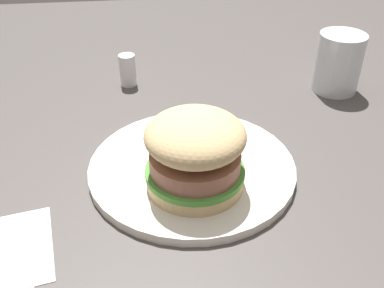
{
  "coord_description": "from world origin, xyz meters",
  "views": [
    {
      "loc": [
        -0.03,
        -0.42,
        0.35
      ],
      "look_at": [
        0.03,
        0.03,
        0.04
      ],
      "focal_mm": 41.19,
      "sensor_mm": 36.0,
      "label": 1
    }
  ],
  "objects_px": {
    "plate": "(192,167)",
    "sandwich": "(195,152)",
    "fries_pile": "(185,134)",
    "salt_shaker": "(128,70)",
    "drink_glass": "(338,65)"
  },
  "relations": [
    {
      "from": "salt_shaker",
      "to": "plate",
      "type": "bearing_deg",
      "value": -72.9
    },
    {
      "from": "fries_pile",
      "to": "salt_shaker",
      "type": "xyz_separation_m",
      "value": [
        -0.08,
        0.2,
        0.01
      ]
    },
    {
      "from": "sandwich",
      "to": "plate",
      "type": "bearing_deg",
      "value": 87.74
    },
    {
      "from": "sandwich",
      "to": "fries_pile",
      "type": "xyz_separation_m",
      "value": [
        -0.0,
        0.1,
        -0.04
      ]
    },
    {
      "from": "plate",
      "to": "fries_pile",
      "type": "relative_size",
      "value": 2.89
    },
    {
      "from": "salt_shaker",
      "to": "drink_glass",
      "type": "bearing_deg",
      "value": -10.01
    },
    {
      "from": "plate",
      "to": "drink_glass",
      "type": "distance_m",
      "value": 0.34
    },
    {
      "from": "drink_glass",
      "to": "sandwich",
      "type": "bearing_deg",
      "value": -138.59
    },
    {
      "from": "sandwich",
      "to": "drink_glass",
      "type": "xyz_separation_m",
      "value": [
        0.27,
        0.24,
        -0.01
      ]
    },
    {
      "from": "plate",
      "to": "salt_shaker",
      "type": "relative_size",
      "value": 4.79
    },
    {
      "from": "plate",
      "to": "sandwich",
      "type": "height_order",
      "value": "sandwich"
    },
    {
      "from": "drink_glass",
      "to": "salt_shaker",
      "type": "height_order",
      "value": "drink_glass"
    },
    {
      "from": "sandwich",
      "to": "salt_shaker",
      "type": "xyz_separation_m",
      "value": [
        -0.08,
        0.3,
        -0.03
      ]
    },
    {
      "from": "plate",
      "to": "salt_shaker",
      "type": "xyz_separation_m",
      "value": [
        -0.08,
        0.26,
        0.02
      ]
    },
    {
      "from": "plate",
      "to": "sandwich",
      "type": "distance_m",
      "value": 0.07
    }
  ]
}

